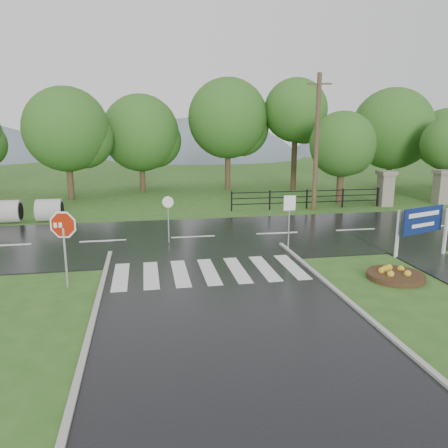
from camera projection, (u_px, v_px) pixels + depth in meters
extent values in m
plane|color=#2E5B1E|center=(240.00, 341.00, 10.39)|extent=(120.00, 120.00, 0.00)
cube|color=black|center=(193.00, 238.00, 19.99)|extent=(90.00, 8.00, 0.04)
cube|color=black|center=(446.00, 268.00, 15.72)|extent=(2.20, 11.00, 0.04)
cube|color=silver|center=(121.00, 276.00, 14.65)|extent=(0.50, 2.80, 0.02)
cube|color=silver|center=(151.00, 275.00, 14.83)|extent=(0.50, 2.80, 0.02)
cube|color=silver|center=(180.00, 273.00, 15.00)|extent=(0.50, 2.80, 0.02)
cube|color=silver|center=(209.00, 271.00, 15.18)|extent=(0.50, 2.80, 0.02)
cube|color=silver|center=(237.00, 270.00, 15.35)|extent=(0.50, 2.80, 0.02)
cube|color=silver|center=(265.00, 268.00, 15.53)|extent=(0.50, 2.80, 0.02)
cube|color=silver|center=(291.00, 266.00, 15.70)|extent=(0.50, 2.80, 0.02)
cube|color=gray|center=(385.00, 190.00, 27.81)|extent=(0.80, 0.80, 2.00)
cube|color=#6B6659|center=(387.00, 173.00, 27.57)|extent=(1.00, 1.00, 0.24)
cube|color=gray|center=(441.00, 189.00, 28.51)|extent=(0.80, 0.80, 2.00)
cube|color=#6B6659|center=(443.00, 172.00, 28.27)|extent=(1.00, 1.00, 0.24)
cube|color=black|center=(307.00, 202.00, 27.02)|extent=(9.50, 0.05, 0.05)
cube|color=black|center=(307.00, 197.00, 26.94)|extent=(9.50, 0.05, 0.05)
cube|color=black|center=(307.00, 191.00, 26.87)|extent=(9.50, 0.05, 0.05)
cube|color=black|center=(232.00, 201.00, 26.14)|extent=(0.08, 0.08, 1.20)
cube|color=black|center=(377.00, 197.00, 27.81)|extent=(0.08, 0.08, 1.20)
cube|color=black|center=(447.00, 195.00, 28.69)|extent=(0.08, 0.08, 1.20)
sphere|color=slate|center=(205.00, 254.00, 77.96)|extent=(48.00, 48.00, 48.00)
sphere|color=slate|center=(352.00, 224.00, 81.93)|extent=(36.00, 36.00, 36.00)
cylinder|color=#9E9B93|center=(8.00, 211.00, 23.03)|extent=(1.30, 1.20, 1.20)
cylinder|color=#9E9B93|center=(50.00, 210.00, 23.40)|extent=(1.30, 1.20, 1.20)
cube|color=#939399|center=(66.00, 258.00, 13.61)|extent=(0.06, 0.06, 1.94)
cylinder|color=white|center=(63.00, 225.00, 13.39)|extent=(1.12, 0.34, 1.17)
cylinder|color=#A41D0B|center=(63.00, 225.00, 13.38)|extent=(0.98, 0.31, 1.01)
cube|color=silver|center=(398.00, 234.00, 16.76)|extent=(0.12, 0.12, 1.88)
cube|color=silver|center=(446.00, 232.00, 17.12)|extent=(0.12, 0.12, 1.88)
cube|color=#0D1B55|center=(423.00, 220.00, 16.83)|extent=(2.14, 0.81, 1.03)
cube|color=white|center=(424.00, 214.00, 16.74)|extent=(1.69, 0.61, 0.17)
cube|color=white|center=(423.00, 225.00, 16.83)|extent=(1.24, 0.45, 0.14)
cylinder|color=#332111|center=(395.00, 276.00, 14.60)|extent=(1.89, 1.89, 0.19)
cube|color=#939399|center=(289.00, 224.00, 17.94)|extent=(0.04, 0.04, 2.11)
cube|color=white|center=(290.00, 203.00, 17.73)|extent=(0.50, 0.02, 0.61)
cylinder|color=#939399|center=(168.00, 222.00, 18.76)|extent=(0.06, 0.06, 1.94)
cylinder|color=white|center=(168.00, 202.00, 18.55)|extent=(0.48, 0.14, 0.49)
cylinder|color=#473523|center=(317.00, 143.00, 25.80)|extent=(0.27, 0.27, 8.01)
cube|color=brown|center=(319.00, 84.00, 25.06)|extent=(1.41, 0.39, 0.09)
cylinder|color=#3D2B1C|center=(340.00, 179.00, 28.70)|extent=(0.49, 0.49, 3.23)
sphere|color=#26581B|center=(342.00, 144.00, 28.20)|extent=(4.23, 4.23, 4.23)
cylinder|color=#3D2B1C|center=(445.00, 177.00, 30.05)|extent=(0.42, 0.42, 3.22)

